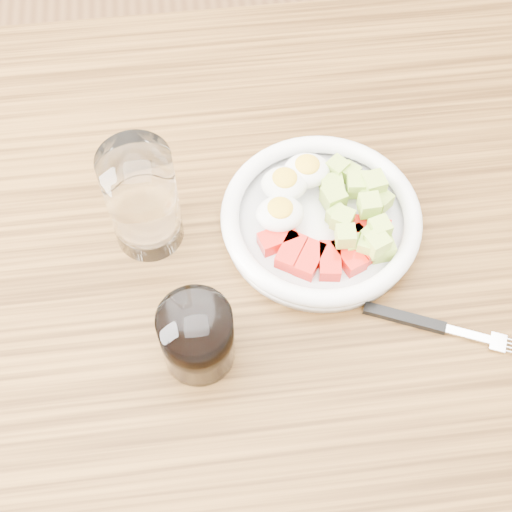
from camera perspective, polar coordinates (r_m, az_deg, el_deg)
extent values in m
plane|color=brown|center=(1.54, 0.43, -15.34)|extent=(4.00, 4.00, 0.00)
cube|color=brown|center=(0.84, 0.76, -2.23)|extent=(1.50, 0.90, 0.04)
cylinder|color=white|center=(0.85, 5.15, 2.53)|extent=(0.23, 0.23, 0.01)
torus|color=white|center=(0.84, 5.24, 3.17)|extent=(0.24, 0.24, 0.02)
cube|color=red|center=(0.82, 1.76, 1.35)|extent=(0.05, 0.04, 0.02)
cube|color=red|center=(0.81, 2.84, 0.33)|extent=(0.04, 0.05, 0.02)
cube|color=red|center=(0.81, 4.31, -0.29)|extent=(0.04, 0.05, 0.02)
cube|color=red|center=(0.81, 5.92, -0.39)|extent=(0.03, 0.05, 0.02)
cube|color=red|center=(0.81, 7.41, 0.03)|extent=(0.04, 0.05, 0.02)
cube|color=red|center=(0.82, 8.55, 0.91)|extent=(0.04, 0.05, 0.02)
cube|color=red|center=(0.83, 9.18, 2.08)|extent=(0.05, 0.04, 0.02)
ellipsoid|color=white|center=(0.85, 2.28, 5.78)|extent=(0.06, 0.05, 0.03)
ellipsoid|color=yellow|center=(0.84, 2.31, 6.27)|extent=(0.03, 0.03, 0.01)
ellipsoid|color=white|center=(0.86, 4.08, 6.83)|extent=(0.06, 0.05, 0.03)
ellipsoid|color=yellow|center=(0.85, 4.13, 7.32)|extent=(0.03, 0.03, 0.01)
ellipsoid|color=white|center=(0.82, 1.93, 3.40)|extent=(0.06, 0.05, 0.03)
ellipsoid|color=yellow|center=(0.81, 1.95, 3.88)|extent=(0.03, 0.03, 0.01)
cube|color=#B7D150|center=(0.81, 9.06, 0.88)|extent=(0.03, 0.03, 0.02)
cube|color=#B7D150|center=(0.87, 7.52, 6.55)|extent=(0.03, 0.03, 0.02)
cube|color=#B7D150|center=(0.85, 9.38, 5.68)|extent=(0.03, 0.03, 0.02)
cube|color=#B7D150|center=(0.85, 9.41, 4.01)|extent=(0.03, 0.03, 0.02)
cube|color=#B7D150|center=(0.87, 6.51, 7.00)|extent=(0.03, 0.03, 0.02)
cube|color=#B7D150|center=(0.84, 9.55, 2.33)|extent=(0.03, 0.03, 0.02)
cube|color=#B7D150|center=(0.80, 9.64, 1.03)|extent=(0.03, 0.03, 0.02)
cube|color=#B7D150|center=(0.81, 9.87, 2.20)|extent=(0.03, 0.03, 0.02)
cube|color=#B7D150|center=(0.82, 6.93, 2.92)|extent=(0.03, 0.03, 0.02)
cube|color=#B7D150|center=(0.85, 6.22, 4.66)|extent=(0.03, 0.03, 0.02)
cube|color=#B7D150|center=(0.82, 7.87, 0.85)|extent=(0.02, 0.02, 0.02)
cube|color=#B7D150|center=(0.84, 6.58, 3.11)|extent=(0.03, 0.03, 0.02)
cube|color=#B7D150|center=(0.85, 8.88, 5.30)|extent=(0.02, 0.02, 0.02)
cube|color=#B7D150|center=(0.82, 9.05, 4.03)|extent=(0.02, 0.02, 0.02)
cube|color=#B7D150|center=(0.82, 10.01, 0.65)|extent=(0.03, 0.03, 0.03)
cube|color=#B7D150|center=(0.85, 8.13, 5.66)|extent=(0.03, 0.03, 0.02)
cube|color=#B7D150|center=(0.81, 9.29, 1.55)|extent=(0.03, 0.03, 0.02)
cube|color=#B7D150|center=(0.86, 6.07, 5.44)|extent=(0.03, 0.03, 0.03)
cube|color=#B7D150|center=(0.85, 10.03, 4.38)|extent=(0.03, 0.03, 0.02)
cube|color=#B7D150|center=(0.80, 7.17, 1.59)|extent=(0.02, 0.02, 0.02)
cube|color=black|center=(0.81, 11.78, -4.87)|extent=(0.09, 0.05, 0.01)
cube|color=silver|center=(0.82, 16.72, -6.07)|extent=(0.05, 0.03, 0.00)
cube|color=silver|center=(0.82, 18.79, -6.56)|extent=(0.02, 0.03, 0.00)
cylinder|color=white|center=(0.80, -9.08, 4.51)|extent=(0.08, 0.08, 0.14)
cylinder|color=white|center=(0.74, -4.74, -6.47)|extent=(0.08, 0.08, 0.09)
cylinder|color=black|center=(0.74, -4.73, -6.54)|extent=(0.07, 0.07, 0.07)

